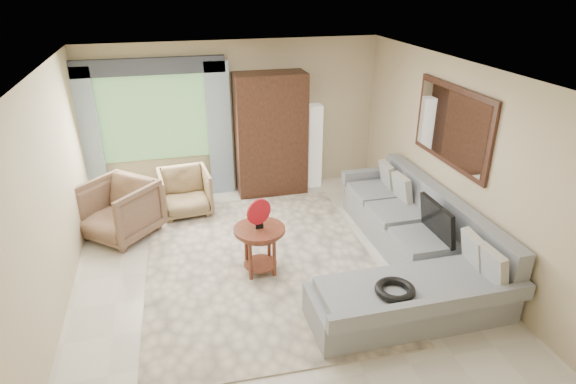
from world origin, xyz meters
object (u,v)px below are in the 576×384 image
object	(u,v)px
armoire	(271,135)
floor_lamp	(314,146)
tv_screen	(437,220)
potted_plant	(109,201)
coffee_table	(260,249)
armchair_right	(185,192)
sectional_sofa	(411,249)
armchair_left	(119,210)

from	to	relation	value
armoire	floor_lamp	world-z (taller)	armoire
tv_screen	potted_plant	world-z (taller)	tv_screen
coffee_table	tv_screen	bearing A→B (deg)	-12.08
armoire	tv_screen	bearing A→B (deg)	-63.24
armchair_right	potted_plant	size ratio (longest dim) A/B	1.62
sectional_sofa	armoire	world-z (taller)	armoire
armchair_left	floor_lamp	xyz separation A→B (m)	(3.31, 1.11, 0.32)
sectional_sofa	floor_lamp	distance (m)	3.03
armchair_right	armoire	bearing A→B (deg)	13.24
sectional_sofa	coffee_table	size ratio (longest dim) A/B	5.28
armchair_left	tv_screen	bearing A→B (deg)	16.88
coffee_table	armchair_left	xyz separation A→B (m)	(-1.81, 1.45, 0.08)
potted_plant	floor_lamp	size ratio (longest dim) A/B	0.33
sectional_sofa	potted_plant	world-z (taller)	sectional_sofa
armoire	floor_lamp	distance (m)	0.86
sectional_sofa	floor_lamp	bearing A→B (deg)	98.33
sectional_sofa	armoire	distance (m)	3.24
sectional_sofa	armoire	bearing A→B (deg)	113.06
sectional_sofa	floor_lamp	world-z (taller)	floor_lamp
potted_plant	armoire	bearing A→B (deg)	5.72
armchair_left	floor_lamp	bearing A→B (deg)	61.05
potted_plant	armoire	size ratio (longest dim) A/B	0.23
potted_plant	armchair_left	bearing A→B (deg)	-73.83
sectional_sofa	armchair_left	world-z (taller)	sectional_sofa
tv_screen	sectional_sofa	bearing A→B (deg)	163.81
armchair_right	armchair_left	bearing A→B (deg)	-156.10
sectional_sofa	armchair_right	world-z (taller)	sectional_sofa
coffee_table	sectional_sofa	bearing A→B (deg)	-11.51
armoire	floor_lamp	xyz separation A→B (m)	(0.80, 0.06, -0.30)
armchair_right	armoire	distance (m)	1.76
armchair_right	potted_plant	world-z (taller)	armchair_right
tv_screen	coffee_table	xyz separation A→B (m)	(-2.21, 0.47, -0.38)
armchair_left	potted_plant	xyz separation A→B (m)	(-0.23, 0.78, -0.18)
armoire	coffee_table	bearing A→B (deg)	-105.75
sectional_sofa	armoire	size ratio (longest dim) A/B	1.65
tv_screen	armoire	world-z (taller)	armoire
tv_screen	armchair_left	bearing A→B (deg)	154.42
sectional_sofa	armchair_right	bearing A→B (deg)	139.23
floor_lamp	tv_screen	bearing A→B (deg)	-77.01
tv_screen	floor_lamp	bearing A→B (deg)	102.99
coffee_table	armoire	bearing A→B (deg)	74.25
tv_screen	armchair_left	distance (m)	4.46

